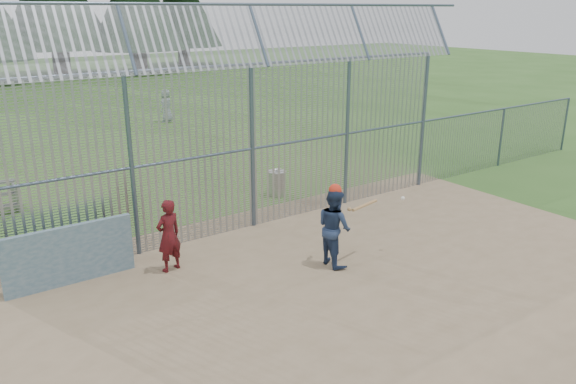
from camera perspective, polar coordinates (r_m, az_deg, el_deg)
ground at (r=11.61m, az=5.73°, el=-8.64°), size 120.00×120.00×0.00m
dirt_infield at (r=11.28m, az=7.40°, el=-9.51°), size 14.00×10.00×0.02m
dugout_wall at (r=11.85m, az=-21.32°, el=-5.99°), size 2.50×0.12×1.20m
batter at (r=11.82m, az=4.71°, el=-3.58°), size 0.69×0.86×1.67m
onlooker at (r=11.77m, az=-12.02°, el=-4.35°), size 0.63×0.48×1.54m
bg_kid_standing at (r=27.85m, az=-12.24°, el=8.57°), size 0.92×0.87×1.58m
batting_gear at (r=11.64m, az=5.55°, el=-0.14°), size 1.83×0.52×0.60m
trash_can at (r=16.34m, az=-1.14°, el=0.92°), size 0.56×0.56×0.82m
backstop_fence at (r=14.46m, az=2.65°, el=6.73°), size 20.09×0.81×5.30m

